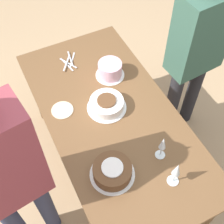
% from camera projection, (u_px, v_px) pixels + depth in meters
% --- Properties ---
extents(ground_plane, '(12.00, 12.00, 0.00)m').
position_uv_depth(ground_plane, '(112.00, 166.00, 2.73)').
color(ground_plane, tan).
extents(dining_table, '(1.71, 0.85, 0.76)m').
position_uv_depth(dining_table, '(112.00, 125.00, 2.20)').
color(dining_table, brown).
rests_on(dining_table, ground_plane).
extents(cake_center_white, '(0.27, 0.27, 0.09)m').
position_uv_depth(cake_center_white, '(107.00, 104.00, 2.13)').
color(cake_center_white, white).
rests_on(cake_center_white, dining_table).
extents(cake_front_chocolate, '(0.27, 0.27, 0.10)m').
position_uv_depth(cake_front_chocolate, '(112.00, 171.00, 1.83)').
color(cake_front_chocolate, white).
rests_on(cake_front_chocolate, dining_table).
extents(cake_back_decorated, '(0.22, 0.22, 0.12)m').
position_uv_depth(cake_back_decorated, '(110.00, 70.00, 2.29)').
color(cake_back_decorated, white).
rests_on(cake_back_decorated, dining_table).
extents(wine_glass_near, '(0.07, 0.07, 0.21)m').
position_uv_depth(wine_glass_near, '(177.00, 171.00, 1.73)').
color(wine_glass_near, silver).
rests_on(wine_glass_near, dining_table).
extents(wine_glass_far, '(0.06, 0.06, 0.20)m').
position_uv_depth(wine_glass_far, '(163.00, 144.00, 1.84)').
color(wine_glass_far, silver).
rests_on(wine_glass_far, dining_table).
extents(dessert_plate_left, '(0.15, 0.15, 0.01)m').
position_uv_depth(dessert_plate_left, '(62.00, 110.00, 2.14)').
color(dessert_plate_left, beige).
rests_on(dessert_plate_left, dining_table).
extents(fork_pile, '(0.21, 0.16, 0.01)m').
position_uv_depth(fork_pile, '(69.00, 62.00, 2.41)').
color(fork_pile, silver).
rests_on(fork_pile, dining_table).
extents(person_cutting, '(0.27, 0.43, 1.68)m').
position_uv_depth(person_cutting, '(5.00, 176.00, 1.59)').
color(person_cutting, '#2D334C').
rests_on(person_cutting, ground_plane).
extents(person_watching, '(0.25, 0.42, 1.57)m').
position_uv_depth(person_watching, '(197.00, 48.00, 2.25)').
color(person_watching, '#232328').
rests_on(person_watching, ground_plane).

